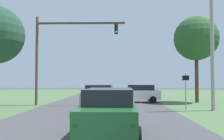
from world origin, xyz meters
The scene contains 8 objects.
ground_plane centered at (0.00, 9.41, 0.00)m, with size 120.00×120.00×0.00m, color #424244.
red_suv_near centered at (0.93, 3.56, 1.00)m, with size 2.40×4.80×1.89m.
pickup_truck_lead centered at (-0.03, 11.55, 0.98)m, with size 2.34×5.58×1.90m.
traffic_light centered at (-4.02, 16.29, 5.34)m, with size 8.18×0.40×8.05m.
keep_moving_sign centered at (6.53, 13.26, 1.76)m, with size 0.60×0.09×2.77m.
oak_tree_right centered at (9.26, 19.23, 6.48)m, with size 4.50×4.50×8.76m.
crossing_suv_far centered at (3.42, 19.33, 0.93)m, with size 4.35×2.13×1.78m.
utility_pole_right centered at (8.30, 12.40, 5.11)m, with size 0.28×0.28×10.22m, color #9E998E.
Camera 1 is at (1.26, -6.25, 2.21)m, focal length 40.06 mm.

